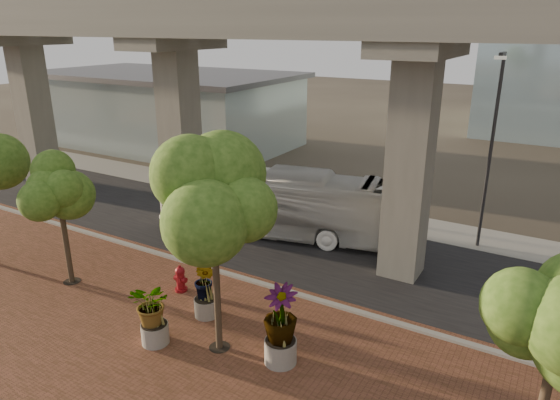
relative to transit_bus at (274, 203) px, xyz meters
The scene contains 16 objects.
ground 3.61m from the transit_bus, 71.90° to the right, with size 160.00×160.00×0.00m, color #352E26.
brick_plaza 11.22m from the transit_bus, 84.84° to the right, with size 70.00×13.00×0.06m, color brown.
asphalt_road 2.18m from the transit_bus, 46.55° to the right, with size 90.00×8.00×0.04m, color black.
curb_strip 5.39m from the transit_bus, 78.83° to the right, with size 70.00×0.25×0.16m, color gray.
far_sidewalk 4.84m from the transit_bus, 77.35° to the left, with size 90.00×3.00×0.06m, color gray.
transit_viaduct 5.82m from the transit_bus, 46.55° to the right, with size 72.00×5.60×12.40m.
station_pavilion 23.05m from the transit_bus, 145.73° to the left, with size 23.00×13.00×6.30m.
transit_bus is the anchor object (origin of this frame).
fire_hydrant 7.16m from the transit_bus, 90.67° to the right, with size 0.55×0.50×1.10m.
planter_front 10.29m from the transit_bus, 81.63° to the right, with size 2.02×2.02×2.23m.
planter_right 10.57m from the transit_bus, 57.87° to the right, with size 2.50×2.50×2.67m.
planter_left 8.23m from the transit_bus, 76.45° to the right, with size 1.96×1.96×2.15m.
street_tree_near_west 10.15m from the transit_bus, 117.10° to the right, with size 3.04×3.04×5.32m.
street_tree_near_east 10.65m from the transit_bus, 69.41° to the right, with size 4.27×4.27×7.37m.
streetlamp_west 9.63m from the transit_bus, 161.85° to the left, with size 0.37×1.09×7.52m.
streetlamp_east 10.60m from the transit_bus, 19.99° to the left, with size 0.45×1.31×9.02m.
Camera 1 is at (11.27, -17.27, 10.09)m, focal length 32.00 mm.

